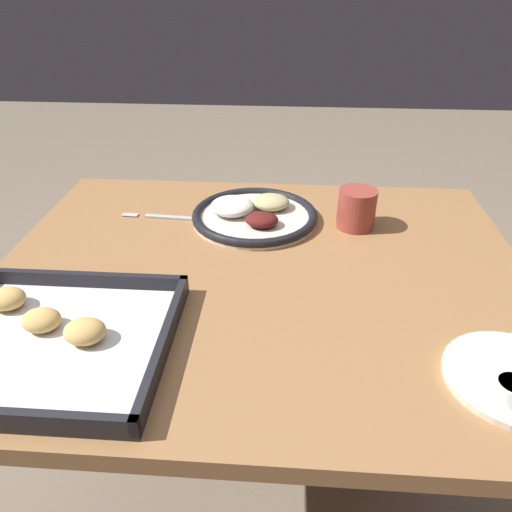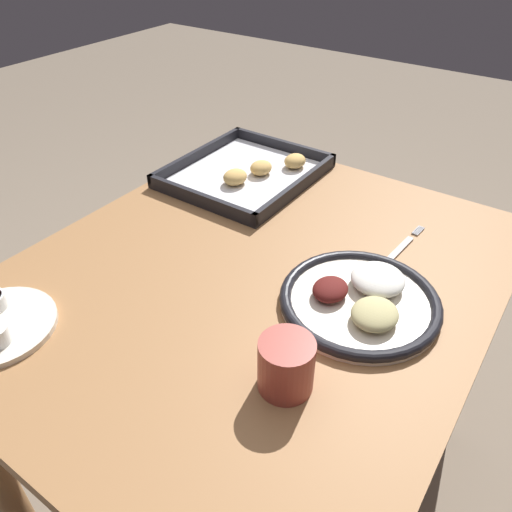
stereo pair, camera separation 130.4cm
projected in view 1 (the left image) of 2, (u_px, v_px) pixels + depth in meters
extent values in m
plane|color=#7A6B59|center=(259.00, 505.00, 1.27)|extent=(8.00, 8.00, 0.00)
cube|color=olive|center=(260.00, 277.00, 0.92)|extent=(0.98, 0.81, 0.03)
cylinder|color=olive|center=(426.00, 320.00, 1.38)|extent=(0.06, 0.06, 0.68)
cylinder|color=olive|center=(115.00, 307.00, 1.43)|extent=(0.06, 0.06, 0.68)
cylinder|color=beige|center=(255.00, 218.00, 1.08)|extent=(0.27, 0.27, 0.01)
torus|color=black|center=(255.00, 215.00, 1.08)|extent=(0.27, 0.27, 0.02)
ellipsoid|color=silver|center=(232.00, 206.00, 1.08)|extent=(0.09, 0.09, 0.03)
ellipsoid|color=#511614|center=(262.00, 220.00, 1.03)|extent=(0.07, 0.06, 0.03)
ellipsoid|color=tan|center=(271.00, 202.00, 1.10)|extent=(0.08, 0.07, 0.03)
cube|color=#B2B2B7|center=(178.00, 218.00, 1.09)|extent=(0.15, 0.02, 0.00)
cylinder|color=#B2B2B7|center=(131.00, 214.00, 1.10)|extent=(0.04, 0.01, 0.00)
cylinder|color=#B2B2B7|center=(131.00, 214.00, 1.10)|extent=(0.04, 0.01, 0.00)
cylinder|color=#B2B2B7|center=(130.00, 215.00, 1.10)|extent=(0.04, 0.01, 0.00)
cylinder|color=#B2B2B7|center=(129.00, 216.00, 1.10)|extent=(0.04, 0.01, 0.00)
cylinder|color=silver|center=(512.00, 390.00, 0.63)|extent=(0.05, 0.05, 0.02)
cube|color=black|center=(50.00, 346.00, 0.73)|extent=(0.35, 0.31, 0.01)
cube|color=silver|center=(49.00, 343.00, 0.73)|extent=(0.32, 0.28, 0.00)
cube|color=black|center=(85.00, 280.00, 0.85)|extent=(0.35, 0.01, 0.03)
cube|color=black|center=(164.00, 342.00, 0.71)|extent=(0.01, 0.31, 0.03)
ellipsoid|color=tan|center=(7.00, 299.00, 0.79)|extent=(0.06, 0.05, 0.03)
ellipsoid|color=tan|center=(85.00, 331.00, 0.72)|extent=(0.06, 0.05, 0.03)
ellipsoid|color=tan|center=(41.00, 320.00, 0.75)|extent=(0.06, 0.05, 0.03)
cylinder|color=#993D33|center=(357.00, 209.00, 1.04)|extent=(0.08, 0.08, 0.08)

